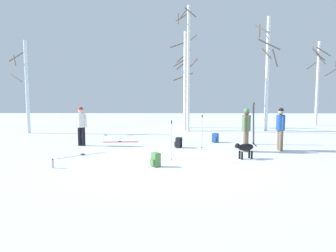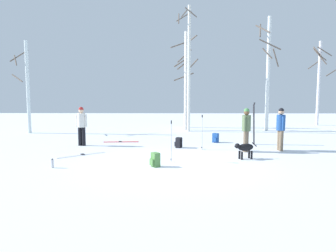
{
  "view_description": "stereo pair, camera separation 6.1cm",
  "coord_description": "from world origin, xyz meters",
  "px_view_note": "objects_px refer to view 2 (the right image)",
  "views": [
    {
      "loc": [
        -0.1,
        -9.51,
        2.14
      ],
      "look_at": [
        -0.27,
        2.26,
        1.0
      ],
      "focal_mm": 31.91,
      "sensor_mm": 36.0,
      "label": 1
    },
    {
      "loc": [
        -0.04,
        -9.51,
        2.14
      ],
      "look_at": [
        -0.27,
        2.26,
        1.0
      ],
      "focal_mm": 31.91,
      "sensor_mm": 36.0,
      "label": 2
    }
  ],
  "objects_px": {
    "ski_pair_lying_0": "(121,142)",
    "backpack_0": "(155,160)",
    "dog": "(245,148)",
    "ski_pair_lying_1": "(81,155)",
    "water_bottle_0": "(52,163)",
    "ski_poles_0": "(202,131)",
    "backpack_1": "(215,138)",
    "birch_tree_1": "(186,79)",
    "ski_poles_1": "(171,140)",
    "backpack_2": "(179,143)",
    "birch_tree_3": "(189,66)",
    "birch_tree_4": "(268,71)",
    "person_1": "(246,127)",
    "birch_tree_0": "(27,85)",
    "person_2": "(281,126)",
    "birch_tree_6": "(319,81)",
    "birch_tree_2": "(186,85)",
    "person_0": "(81,124)",
    "ski_pair_planted_0": "(254,124)"
  },
  "relations": [
    {
      "from": "dog",
      "to": "birch_tree_2",
      "type": "bearing_deg",
      "value": 98.46
    },
    {
      "from": "person_1",
      "to": "ski_poles_0",
      "type": "xyz_separation_m",
      "value": [
        -1.68,
        0.47,
        -0.22
      ]
    },
    {
      "from": "person_1",
      "to": "birch_tree_1",
      "type": "bearing_deg",
      "value": 104.93
    },
    {
      "from": "dog",
      "to": "ski_pair_lying_1",
      "type": "distance_m",
      "value": 5.92
    },
    {
      "from": "dog",
      "to": "backpack_2",
      "type": "height_order",
      "value": "dog"
    },
    {
      "from": "ski_pair_lying_0",
      "to": "backpack_0",
      "type": "height_order",
      "value": "backpack_0"
    },
    {
      "from": "person_0",
      "to": "ski_pair_planted_0",
      "type": "height_order",
      "value": "ski_pair_planted_0"
    },
    {
      "from": "backpack_2",
      "to": "birch_tree_0",
      "type": "bearing_deg",
      "value": 150.43
    },
    {
      "from": "dog",
      "to": "birch_tree_1",
      "type": "relative_size",
      "value": 0.14
    },
    {
      "from": "birch_tree_0",
      "to": "birch_tree_1",
      "type": "distance_m",
      "value": 9.63
    },
    {
      "from": "person_2",
      "to": "birch_tree_0",
      "type": "bearing_deg",
      "value": 156.48
    },
    {
      "from": "ski_poles_1",
      "to": "dog",
      "type": "bearing_deg",
      "value": 10.11
    },
    {
      "from": "backpack_2",
      "to": "birch_tree_3",
      "type": "height_order",
      "value": "birch_tree_3"
    },
    {
      "from": "ski_pair_lying_1",
      "to": "ski_poles_1",
      "type": "xyz_separation_m",
      "value": [
        3.34,
        -1.02,
        0.72
      ]
    },
    {
      "from": "person_1",
      "to": "birch_tree_2",
      "type": "xyz_separation_m",
      "value": [
        -1.99,
        9.46,
        1.99
      ]
    },
    {
      "from": "dog",
      "to": "person_1",
      "type": "bearing_deg",
      "value": 74.84
    },
    {
      "from": "backpack_0",
      "to": "birch_tree_2",
      "type": "height_order",
      "value": "birch_tree_2"
    },
    {
      "from": "birch_tree_6",
      "to": "ski_pair_lying_1",
      "type": "bearing_deg",
      "value": -139.9
    },
    {
      "from": "ski_pair_planted_0",
      "to": "person_1",
      "type": "bearing_deg",
      "value": -113.09
    },
    {
      "from": "backpack_1",
      "to": "birch_tree_6",
      "type": "bearing_deg",
      "value": 44.73
    },
    {
      "from": "birch_tree_1",
      "to": "ski_poles_1",
      "type": "bearing_deg",
      "value": -95.06
    },
    {
      "from": "dog",
      "to": "birch_tree_0",
      "type": "bearing_deg",
      "value": 146.7
    },
    {
      "from": "ski_pair_lying_1",
      "to": "birch_tree_4",
      "type": "distance_m",
      "value": 12.98
    },
    {
      "from": "person_0",
      "to": "birch_tree_1",
      "type": "xyz_separation_m",
      "value": [
        4.84,
        6.41,
        2.31
      ]
    },
    {
      "from": "dog",
      "to": "backpack_1",
      "type": "bearing_deg",
      "value": 97.23
    },
    {
      "from": "water_bottle_0",
      "to": "backpack_0",
      "type": "bearing_deg",
      "value": 3.9
    },
    {
      "from": "birch_tree_0",
      "to": "birch_tree_4",
      "type": "bearing_deg",
      "value": 5.8
    },
    {
      "from": "birch_tree_0",
      "to": "person_1",
      "type": "bearing_deg",
      "value": -27.19
    },
    {
      "from": "dog",
      "to": "birch_tree_6",
      "type": "bearing_deg",
      "value": 56.2
    },
    {
      "from": "birch_tree_2",
      "to": "dog",
      "type": "bearing_deg",
      "value": -81.54
    },
    {
      "from": "birch_tree_3",
      "to": "backpack_1",
      "type": "bearing_deg",
      "value": -76.83
    },
    {
      "from": "person_2",
      "to": "birch_tree_2",
      "type": "relative_size",
      "value": 0.3
    },
    {
      "from": "dog",
      "to": "ski_poles_1",
      "type": "relative_size",
      "value": 0.63
    },
    {
      "from": "person_2",
      "to": "dog",
      "type": "bearing_deg",
      "value": -137.3
    },
    {
      "from": "birch_tree_6",
      "to": "birch_tree_0",
      "type": "bearing_deg",
      "value": -164.77
    },
    {
      "from": "backpack_0",
      "to": "birch_tree_6",
      "type": "xyz_separation_m",
      "value": [
        11.49,
        13.86,
        3.15
      ]
    },
    {
      "from": "dog",
      "to": "backpack_2",
      "type": "distance_m",
      "value": 3.2
    },
    {
      "from": "ski_pair_lying_0",
      "to": "water_bottle_0",
      "type": "distance_m",
      "value": 5.37
    },
    {
      "from": "person_0",
      "to": "birch_tree_1",
      "type": "height_order",
      "value": "birch_tree_1"
    },
    {
      "from": "ski_poles_1",
      "to": "birch_tree_6",
      "type": "relative_size",
      "value": 0.22
    },
    {
      "from": "birch_tree_0",
      "to": "backpack_2",
      "type": "bearing_deg",
      "value": -29.57
    },
    {
      "from": "birch_tree_0",
      "to": "backpack_0",
      "type": "bearing_deg",
      "value": -46.46
    },
    {
      "from": "backpack_0",
      "to": "ski_poles_1",
      "type": "bearing_deg",
      "value": 57.23
    },
    {
      "from": "ski_pair_planted_0",
      "to": "birch_tree_3",
      "type": "xyz_separation_m",
      "value": [
        -2.72,
        5.12,
        3.12
      ]
    },
    {
      "from": "birch_tree_0",
      "to": "ski_pair_lying_0",
      "type": "bearing_deg",
      "value": -29.58
    },
    {
      "from": "ski_poles_1",
      "to": "water_bottle_0",
      "type": "relative_size",
      "value": 4.85
    },
    {
      "from": "ski_pair_lying_1",
      "to": "birch_tree_4",
      "type": "xyz_separation_m",
      "value": [
        9.32,
        8.22,
        3.74
      ]
    },
    {
      "from": "ski_pair_lying_0",
      "to": "birch_tree_0",
      "type": "relative_size",
      "value": 0.31
    },
    {
      "from": "ski_poles_0",
      "to": "birch_tree_1",
      "type": "bearing_deg",
      "value": 93.06
    },
    {
      "from": "ski_poles_0",
      "to": "backpack_1",
      "type": "distance_m",
      "value": 2.15
    }
  ]
}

